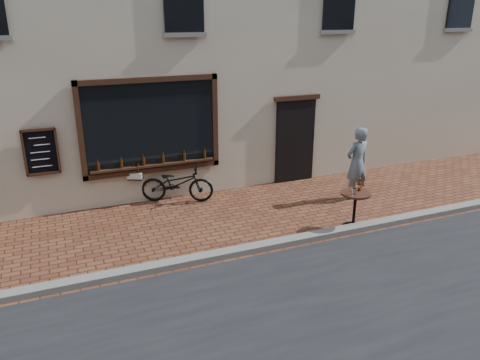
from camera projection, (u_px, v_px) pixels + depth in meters
name	position (u px, v px, depth m)	size (l,w,h in m)	color
ground	(291.00, 249.00, 9.07)	(90.00, 90.00, 0.00)	#562B1B
kerb	(287.00, 242.00, 9.23)	(90.00, 0.25, 0.12)	slate
cargo_bicycle	(176.00, 183.00, 11.21)	(2.08, 1.29, 0.97)	black
bistro_table	(355.00, 203.00, 9.78)	(0.63, 0.63, 1.07)	black
pedestrian	(357.00, 163.00, 11.27)	(0.65, 0.43, 1.78)	slate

